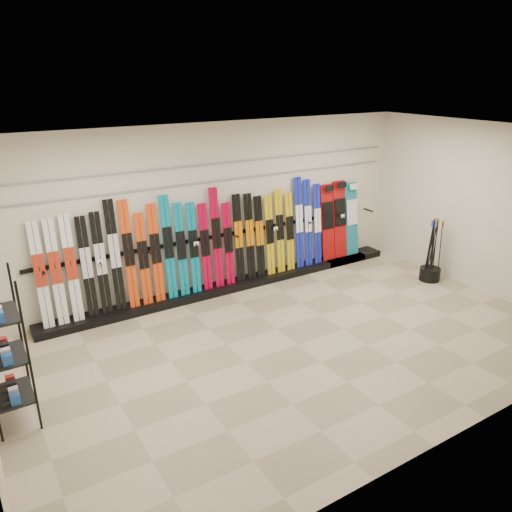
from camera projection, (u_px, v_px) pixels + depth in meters
floor at (297, 345)px, 7.36m from camera, size 8.00×8.00×0.00m
back_wall at (216, 209)px, 8.83m from camera, size 8.00×0.00×8.00m
right_wall at (483, 209)px, 8.81m from camera, size 0.00×5.00×5.00m
ceiling at (304, 138)px, 6.31m from camera, size 8.00×8.00×0.00m
ski_rack_base at (235, 285)px, 9.27m from camera, size 8.00×0.40×0.12m
skis at (198, 246)px, 8.65m from camera, size 5.37×0.22×1.82m
snowboards at (340, 220)px, 10.29m from camera, size 0.94×0.24×1.58m
accessory_rack at (5, 352)px, 5.46m from camera, size 0.40×0.60×1.81m
pole_bin at (430, 274)px, 9.59m from camera, size 0.39×0.39×0.25m
ski_poles at (433, 250)px, 9.45m from camera, size 0.30×0.25×1.18m
slatwall_rail_0 at (216, 181)px, 8.64m from camera, size 7.60×0.02×0.03m
slatwall_rail_1 at (216, 164)px, 8.54m from camera, size 7.60×0.02×0.03m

